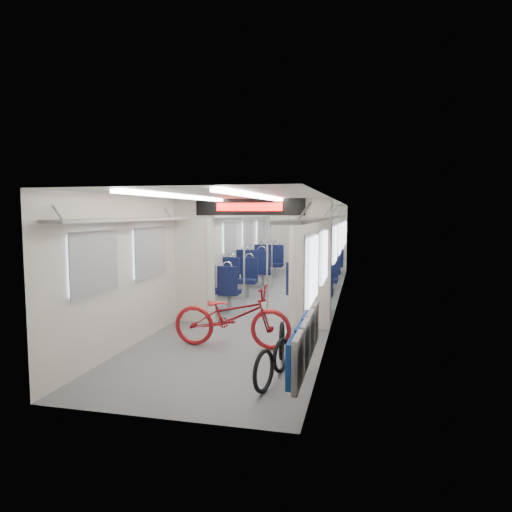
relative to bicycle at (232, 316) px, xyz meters
The scene contains 14 objects.
carriage 3.38m from the bicycle, 91.19° to the left, with size 12.00×12.02×2.31m.
bicycle is the anchor object (origin of this frame).
flip_bench 1.88m from the bicycle, 46.82° to the right, with size 0.12×2.13×0.54m.
bike_hoop_a 1.85m from the bicycle, 62.47° to the right, with size 0.50×0.50×0.05m, color black.
bike_hoop_b 1.34m from the bicycle, 45.03° to the right, with size 0.45×0.45×0.05m, color black.
bike_hoop_c 0.97m from the bicycle, 26.64° to the right, with size 0.54×0.54×0.05m, color black.
seat_bay_near_left 3.40m from the bicycle, 107.16° to the left, with size 0.88×1.95×1.06m.
seat_bay_near_right 3.83m from the bicycle, 76.90° to the left, with size 0.94×2.23×1.15m.
seat_bay_far_left 6.71m from the bicycle, 98.59° to the left, with size 0.95×2.24×1.15m.
seat_bay_far_right 7.12m from the bicycle, 83.00° to the left, with size 0.93×2.18×1.13m.
stanchion_near_left 2.35m from the bicycle, 99.87° to the left, with size 0.04×0.04×2.30m, color silver.
stanchion_near_right 1.99m from the bicycle, 85.14° to the left, with size 0.04×0.04×2.30m, color silver.
stanchion_far_left 5.56m from the bicycle, 94.91° to the left, with size 0.04×0.04×2.30m, color silver.
stanchion_far_right 5.10m from the bicycle, 88.16° to the left, with size 0.04×0.04×2.30m, color silver.
Camera 1 is at (1.98, -10.03, 2.04)m, focal length 32.00 mm.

